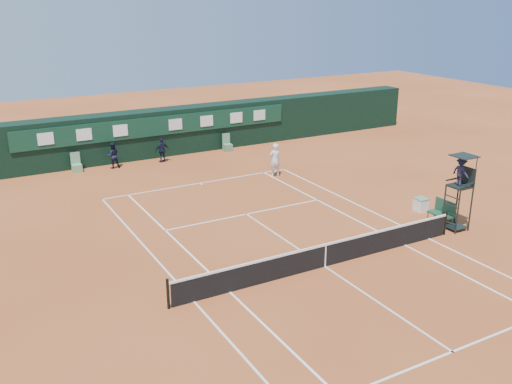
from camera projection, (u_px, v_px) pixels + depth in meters
ground at (325, 267)px, 22.04m from camera, size 90.00×90.00×0.00m
court_lines at (325, 266)px, 22.04m from camera, size 11.05×23.85×0.01m
tennis_net at (325, 255)px, 21.87m from camera, size 12.90×0.10×1.10m
back_wall at (157, 133)px, 37.01m from camera, size 40.00×1.65×3.00m
linesman_chair_left at (77, 167)px, 33.83m from camera, size 0.55×0.50×1.15m
linesman_chair_right at (227, 146)px, 38.44m from camera, size 0.55×0.50×1.15m
umpire_chair at (461, 177)px, 24.76m from camera, size 0.96×0.95×3.42m
player_bench at (443, 211)px, 26.07m from camera, size 0.56×1.20×1.10m
tennis_bag at (445, 217)px, 26.67m from camera, size 0.60×0.80×0.28m
cooler at (421, 204)px, 27.68m from camera, size 0.57×0.57×0.65m
tennis_ball at (280, 211)px, 27.61m from camera, size 0.07×0.07×0.07m
player at (275, 160)px, 32.80m from camera, size 0.73×0.49×1.95m
ball_kid_left at (113, 155)px, 34.42m from camera, size 0.81×0.65×1.59m
ball_kid_right at (162, 150)px, 35.65m from camera, size 0.95×0.48×1.55m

